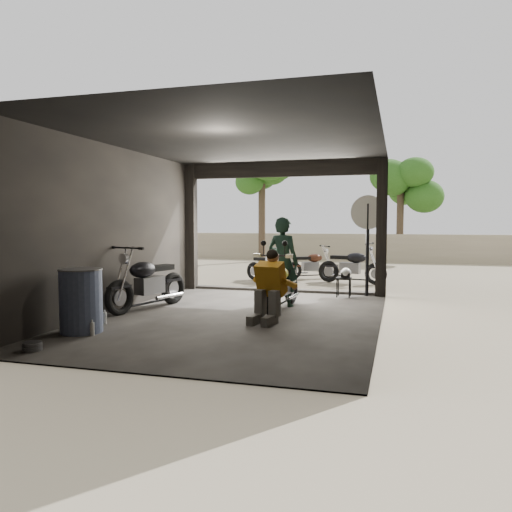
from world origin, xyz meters
The scene contains 16 objects.
ground centered at (0.00, 0.00, 0.00)m, with size 80.00×80.00×0.00m, color #7A6D56.
garage centered at (0.00, 0.55, 1.28)m, with size 7.00×7.13×3.20m.
boundary_wall centered at (0.00, 14.00, 0.60)m, with size 18.00×0.30×1.20m, color gray.
tree_left centered at (-3.00, 12.50, 3.99)m, with size 2.20×2.20×5.60m.
tree_right centered at (2.80, 14.00, 3.56)m, with size 2.20×2.20×5.00m.
main_bike centered at (0.55, 1.07, 0.58)m, with size 0.71×1.73×1.16m, color #EEECC9, non-canonical shape.
left_bike centered at (-2.00, 0.32, 0.64)m, with size 0.78×1.90×1.29m, color black, non-canonical shape.
outside_bike_a centered at (-0.84, 5.44, 0.51)m, with size 0.62×1.51×1.02m, color black, non-canonical shape.
outside_bike_b centered at (0.22, 6.52, 0.51)m, with size 0.62×1.50×1.02m, color #401D0F, non-canonical shape.
outside_bike_c centered at (1.51, 5.66, 0.58)m, with size 0.71×1.72×1.16m, color black, non-canonical shape.
rider centered at (0.49, 1.42, 0.92)m, with size 0.67×0.44×1.85m, color black.
mechanic centered at (0.62, -0.31, 0.62)m, with size 0.63×0.85×1.23m, color orange, non-canonical shape.
stool centered at (1.57, 3.00, 0.39)m, with size 0.34×0.34×0.47m.
helmet centered at (1.62, 2.95, 0.58)m, with size 0.24×0.25×0.23m, color white.
oil_drum centered at (-1.99, -1.85, 0.51)m, with size 0.65×0.65×1.01m, color #434F70.
sign_post centered at (2.07, 3.29, 1.59)m, with size 0.79×0.08×2.36m.
Camera 1 is at (2.77, -8.52, 1.76)m, focal length 35.00 mm.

